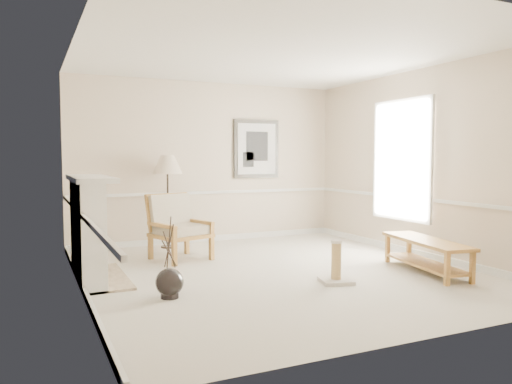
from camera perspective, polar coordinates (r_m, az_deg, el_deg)
ground at (r=6.80m, az=2.40°, el=-9.12°), size 5.50×5.50×0.00m
room at (r=6.77m, az=3.19°, el=6.72°), size 5.04×5.54×2.92m
fireplace at (r=6.60m, az=-18.60°, el=-4.08°), size 0.64×1.64×1.31m
floor_vase at (r=5.63m, az=-9.86°, el=-10.23°), size 0.31×0.31×0.90m
armchair at (r=7.68m, az=-9.06°, el=-3.62°), size 0.94×0.98×0.99m
floor_lamp at (r=8.58m, az=-10.08°, el=2.82°), size 0.52×0.52×1.58m
bench at (r=7.12m, az=18.87°, el=-6.32°), size 0.73×1.60×0.44m
scratching_post at (r=6.28m, az=9.15°, el=-8.71°), size 0.46×0.46×0.53m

